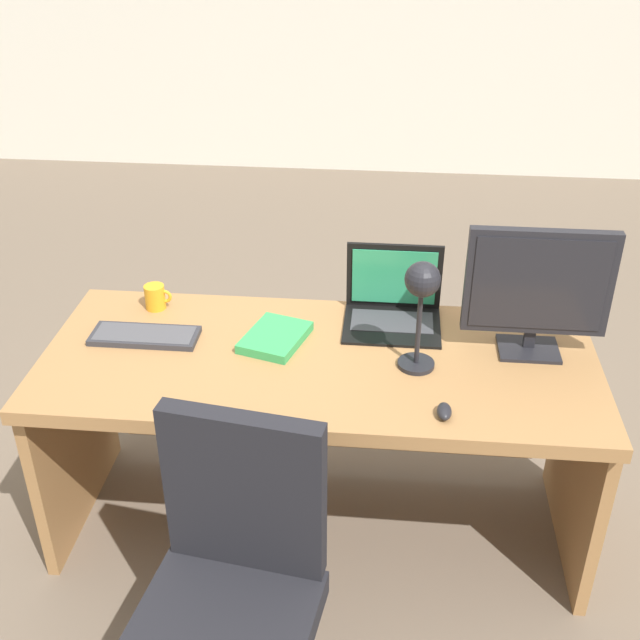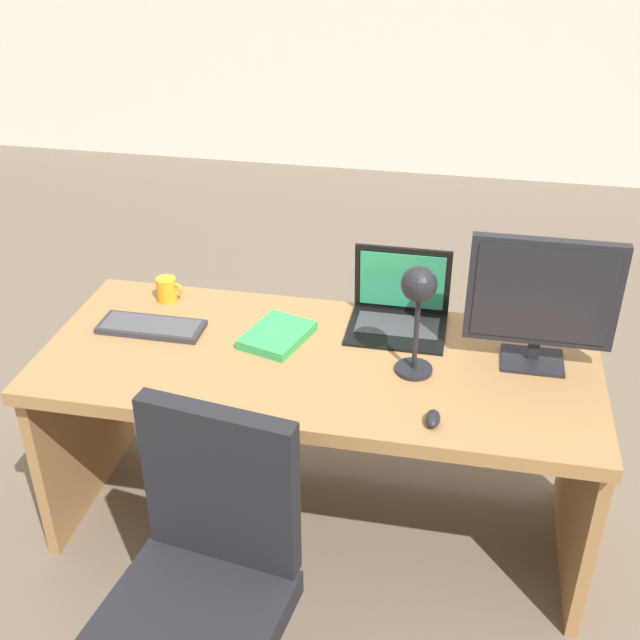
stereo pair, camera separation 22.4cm
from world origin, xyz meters
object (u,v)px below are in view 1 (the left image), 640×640
object	(u,v)px
monitor	(538,287)
office_chair	(231,622)
desk	(320,395)
laptop	(393,297)
desk_lamp	(422,294)
book	(275,337)
mouse	(444,411)
coffee_mug	(156,297)
keyboard	(145,336)

from	to	relation	value
monitor	office_chair	bearing A→B (deg)	-133.53
desk	office_chair	bearing A→B (deg)	-100.79
laptop	desk_lamp	world-z (taller)	desk_lamp
monitor	laptop	xyz separation A→B (m)	(-0.46, 0.18, -0.16)
office_chair	book	bearing A→B (deg)	89.91
mouse	coffee_mug	xyz separation A→B (m)	(-1.02, 0.55, 0.03)
monitor	desk_lamp	size ratio (longest dim) A/B	1.21
book	office_chair	distance (m)	0.95
coffee_mug	desk	bearing A→B (deg)	-20.20
mouse	laptop	bearing A→B (deg)	105.87
monitor	keyboard	bearing A→B (deg)	-177.98
desk_lamp	office_chair	bearing A→B (deg)	-122.66
monitor	desk_lamp	distance (m)	0.41
desk	mouse	distance (m)	0.55
laptop	office_chair	size ratio (longest dim) A/B	0.35
laptop	coffee_mug	size ratio (longest dim) A/B	3.40
desk	office_chair	distance (m)	0.86
monitor	laptop	world-z (taller)	monitor
keyboard	book	distance (m)	0.45
monitor	book	bearing A→B (deg)	-178.48
keyboard	coffee_mug	bearing A→B (deg)	94.84
monitor	laptop	size ratio (longest dim) A/B	1.38
laptop	book	distance (m)	0.45
laptop	mouse	world-z (taller)	laptop
mouse	desk_lamp	size ratio (longest dim) A/B	0.20
keyboard	book	xyz separation A→B (m)	(0.45, 0.02, 0.01)
laptop	mouse	bearing A→B (deg)	-74.13
laptop	office_chair	bearing A→B (deg)	-110.11
desk_lamp	coffee_mug	bearing A→B (deg)	161.33
keyboard	coffee_mug	distance (m)	0.22
desk	monitor	bearing A→B (deg)	5.23
coffee_mug	office_chair	world-z (taller)	office_chair
laptop	keyboard	distance (m)	0.88
desk_lamp	office_chair	world-z (taller)	desk_lamp
laptop	book	size ratio (longest dim) A/B	1.18
laptop	mouse	size ratio (longest dim) A/B	4.32
book	keyboard	bearing A→B (deg)	-177.01
keyboard	mouse	world-z (taller)	mouse
keyboard	office_chair	xyz separation A→B (m)	(0.45, -0.85, -0.35)
keyboard	office_chair	size ratio (longest dim) A/B	0.38
desk	book	size ratio (longest dim) A/B	6.42
office_chair	coffee_mug	bearing A→B (deg)	113.60
mouse	coffee_mug	size ratio (longest dim) A/B	0.79
coffee_mug	laptop	bearing A→B (deg)	1.11
book	coffee_mug	world-z (taller)	coffee_mug
mouse	keyboard	bearing A→B (deg)	161.17
desk	monitor	size ratio (longest dim) A/B	3.94
mouse	book	bearing A→B (deg)	146.67
desk	mouse	world-z (taller)	mouse
office_chair	desk_lamp	bearing A→B (deg)	57.34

